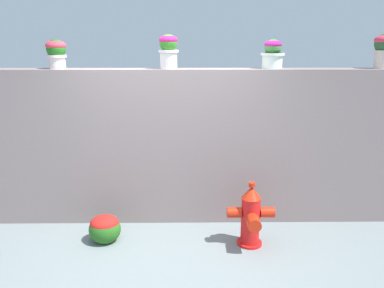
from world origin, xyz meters
The scene contains 8 objects.
ground_plane centered at (0.00, 0.00, 0.00)m, with size 24.00×24.00×0.00m, color slate.
stone_wall centered at (0.00, 0.93, 1.01)m, with size 6.15×0.33×2.03m, color gray.
potted_plant_1 centered at (-1.37, 0.93, 2.24)m, with size 0.24×0.24×0.36m.
potted_plant_2 centered at (0.01, 0.90, 2.27)m, with size 0.25×0.25×0.42m.
potted_plant_3 centered at (1.30, 0.94, 2.22)m, with size 0.29×0.29×0.36m.
potted_plant_4 centered at (2.67, 0.92, 2.29)m, with size 0.25×0.25×0.42m.
fire_hydrant centered at (0.98, 0.19, 0.36)m, with size 0.56×0.44×0.79m.
flower_bush_left centered at (-0.77, 0.29, 0.18)m, with size 0.38×0.35×0.35m.
Camera 1 is at (0.24, -3.87, 2.37)m, focal length 35.41 mm.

